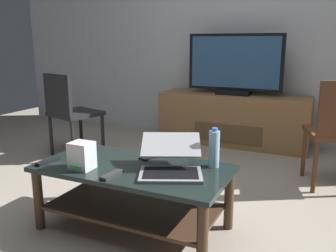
{
  "coord_description": "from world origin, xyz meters",
  "views": [
    {
      "loc": [
        1.06,
        -2.09,
        1.17
      ],
      "look_at": [
        -0.01,
        0.23,
        0.57
      ],
      "focal_mm": 38.41,
      "sensor_mm": 36.0,
      "label": 1
    }
  ],
  "objects_px": {
    "coffee_table": "(133,186)",
    "media_cabinet": "(233,119)",
    "water_bottle_near": "(214,149)",
    "laptop": "(171,162)",
    "television": "(235,66)",
    "tv_remote": "(48,161)",
    "cell_phone": "(150,157)",
    "side_chair": "(69,110)",
    "router_box": "(82,156)",
    "soundbar_remote": "(112,175)"
  },
  "relations": [
    {
      "from": "coffee_table",
      "to": "media_cabinet",
      "type": "xyz_separation_m",
      "value": [
        0.06,
        2.2,
        0.0
      ]
    },
    {
      "from": "media_cabinet",
      "to": "water_bottle_near",
      "type": "height_order",
      "value": "water_bottle_near"
    },
    {
      "from": "laptop",
      "to": "water_bottle_near",
      "type": "xyz_separation_m",
      "value": [
        0.2,
        0.19,
        0.05
      ]
    },
    {
      "from": "television",
      "to": "tv_remote",
      "type": "distance_m",
      "value": 2.47
    },
    {
      "from": "media_cabinet",
      "to": "tv_remote",
      "type": "height_order",
      "value": "media_cabinet"
    },
    {
      "from": "laptop",
      "to": "water_bottle_near",
      "type": "distance_m",
      "value": 0.28
    },
    {
      "from": "media_cabinet",
      "to": "cell_phone",
      "type": "xyz_separation_m",
      "value": [
        -0.04,
        -2.0,
        0.13
      ]
    },
    {
      "from": "media_cabinet",
      "to": "coffee_table",
      "type": "bearing_deg",
      "value": -91.51
    },
    {
      "from": "side_chair",
      "to": "water_bottle_near",
      "type": "height_order",
      "value": "side_chair"
    },
    {
      "from": "laptop",
      "to": "coffee_table",
      "type": "bearing_deg",
      "value": -177.59
    },
    {
      "from": "television",
      "to": "tv_remote",
      "type": "xyz_separation_m",
      "value": [
        -0.58,
        -2.35,
        -0.48
      ]
    },
    {
      "from": "coffee_table",
      "to": "media_cabinet",
      "type": "height_order",
      "value": "media_cabinet"
    },
    {
      "from": "coffee_table",
      "to": "router_box",
      "type": "relative_size",
      "value": 7.19
    },
    {
      "from": "media_cabinet",
      "to": "laptop",
      "type": "bearing_deg",
      "value": -84.89
    },
    {
      "from": "coffee_table",
      "to": "soundbar_remote",
      "type": "distance_m",
      "value": 0.25
    },
    {
      "from": "water_bottle_near",
      "to": "soundbar_remote",
      "type": "height_order",
      "value": "water_bottle_near"
    },
    {
      "from": "water_bottle_near",
      "to": "cell_phone",
      "type": "relative_size",
      "value": 1.76
    },
    {
      "from": "cell_phone",
      "to": "tv_remote",
      "type": "xyz_separation_m",
      "value": [
        -0.54,
        -0.37,
        0.01
      ]
    },
    {
      "from": "router_box",
      "to": "cell_phone",
      "type": "relative_size",
      "value": 1.19
    },
    {
      "from": "side_chair",
      "to": "water_bottle_near",
      "type": "bearing_deg",
      "value": -24.72
    },
    {
      "from": "router_box",
      "to": "laptop",
      "type": "bearing_deg",
      "value": 19.36
    },
    {
      "from": "cell_phone",
      "to": "television",
      "type": "bearing_deg",
      "value": 105.17
    },
    {
      "from": "cell_phone",
      "to": "side_chair",
      "type": "bearing_deg",
      "value": 164.85
    },
    {
      "from": "coffee_table",
      "to": "laptop",
      "type": "distance_m",
      "value": 0.32
    },
    {
      "from": "router_box",
      "to": "tv_remote",
      "type": "distance_m",
      "value": 0.28
    },
    {
      "from": "coffee_table",
      "to": "media_cabinet",
      "type": "relative_size",
      "value": 0.7
    },
    {
      "from": "soundbar_remote",
      "to": "cell_phone",
      "type": "bearing_deg",
      "value": 89.75
    },
    {
      "from": "coffee_table",
      "to": "tv_remote",
      "type": "height_order",
      "value": "tv_remote"
    },
    {
      "from": "side_chair",
      "to": "tv_remote",
      "type": "xyz_separation_m",
      "value": [
        0.83,
        -1.21,
        -0.06
      ]
    },
    {
      "from": "television",
      "to": "side_chair",
      "type": "distance_m",
      "value": 1.86
    },
    {
      "from": "media_cabinet",
      "to": "soundbar_remote",
      "type": "relative_size",
      "value": 10.64
    },
    {
      "from": "media_cabinet",
      "to": "router_box",
      "type": "xyz_separation_m",
      "value": [
        -0.31,
        -2.36,
        0.21
      ]
    },
    {
      "from": "cell_phone",
      "to": "coffee_table",
      "type": "bearing_deg",
      "value": -78.6
    },
    {
      "from": "tv_remote",
      "to": "router_box",
      "type": "bearing_deg",
      "value": 11.78
    },
    {
      "from": "cell_phone",
      "to": "tv_remote",
      "type": "relative_size",
      "value": 0.88
    },
    {
      "from": "water_bottle_near",
      "to": "tv_remote",
      "type": "height_order",
      "value": "water_bottle_near"
    },
    {
      "from": "laptop",
      "to": "router_box",
      "type": "xyz_separation_m",
      "value": [
        -0.51,
        -0.18,
        0.02
      ]
    },
    {
      "from": "laptop",
      "to": "tv_remote",
      "type": "bearing_deg",
      "value": -166.58
    },
    {
      "from": "media_cabinet",
      "to": "soundbar_remote",
      "type": "bearing_deg",
      "value": -91.87
    },
    {
      "from": "router_box",
      "to": "water_bottle_near",
      "type": "relative_size",
      "value": 0.67
    },
    {
      "from": "television",
      "to": "tv_remote",
      "type": "bearing_deg",
      "value": -103.83
    },
    {
      "from": "router_box",
      "to": "cell_phone",
      "type": "xyz_separation_m",
      "value": [
        0.27,
        0.36,
        -0.08
      ]
    },
    {
      "from": "side_chair",
      "to": "laptop",
      "type": "bearing_deg",
      "value": -32.49
    },
    {
      "from": "media_cabinet",
      "to": "soundbar_remote",
      "type": "height_order",
      "value": "media_cabinet"
    },
    {
      "from": "television",
      "to": "laptop",
      "type": "distance_m",
      "value": 2.22
    },
    {
      "from": "side_chair",
      "to": "router_box",
      "type": "relative_size",
      "value": 5.23
    },
    {
      "from": "side_chair",
      "to": "coffee_table",
      "type": "bearing_deg",
      "value": -37.38
    },
    {
      "from": "laptop",
      "to": "television",
      "type": "bearing_deg",
      "value": 95.16
    },
    {
      "from": "media_cabinet",
      "to": "laptop",
      "type": "distance_m",
      "value": 2.2
    },
    {
      "from": "water_bottle_near",
      "to": "laptop",
      "type": "bearing_deg",
      "value": -137.27
    }
  ]
}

